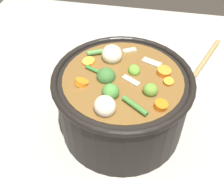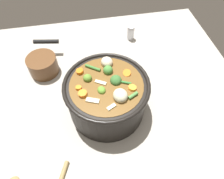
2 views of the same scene
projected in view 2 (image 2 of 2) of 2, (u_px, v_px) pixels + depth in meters
ground_plane at (107, 108)px, 0.76m from camera, size 1.10×1.10×0.00m
cooking_pot at (107, 96)px, 0.69m from camera, size 0.28×0.28×0.17m
salt_shaker at (131, 33)px, 0.96m from camera, size 0.03×0.03×0.07m
small_saucepan at (43, 64)px, 0.84m from camera, size 0.13×0.19×0.07m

